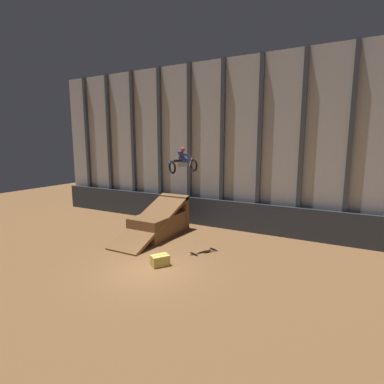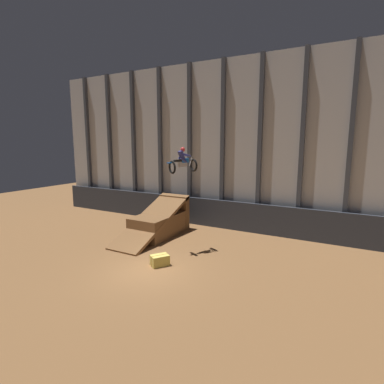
% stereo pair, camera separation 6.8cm
% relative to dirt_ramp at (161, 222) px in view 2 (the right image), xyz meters
% --- Properties ---
extents(ground_plane, '(60.00, 60.00, 0.00)m').
position_rel_dirt_ramp_xyz_m(ground_plane, '(2.89, -5.37, -0.87)').
color(ground_plane, brown).
extents(arena_back_wall, '(32.00, 0.40, 12.17)m').
position_rel_dirt_ramp_xyz_m(arena_back_wall, '(2.89, 4.06, 5.22)').
color(arena_back_wall, silver).
rests_on(arena_back_wall, ground_plane).
extents(lower_barrier, '(31.36, 0.20, 2.10)m').
position_rel_dirt_ramp_xyz_m(lower_barrier, '(2.89, 3.37, 0.18)').
color(lower_barrier, '#2D333D').
rests_on(lower_barrier, ground_plane).
extents(dirt_ramp, '(2.30, 6.22, 2.62)m').
position_rel_dirt_ramp_xyz_m(dirt_ramp, '(0.00, 0.00, 0.00)').
color(dirt_ramp, brown).
rests_on(dirt_ramp, ground_plane).
extents(rider_bike_solo, '(1.39, 1.75, 1.47)m').
position_rel_dirt_ramp_xyz_m(rider_bike_solo, '(3.03, -2.10, 4.34)').
color(rider_bike_solo, black).
extents(hay_bale_trackside, '(1.00, 1.08, 0.57)m').
position_rel_dirt_ramp_xyz_m(hay_bale_trackside, '(3.05, -4.51, -0.59)').
color(hay_bale_trackside, '#CCB751').
rests_on(hay_bale_trackside, ground_plane).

